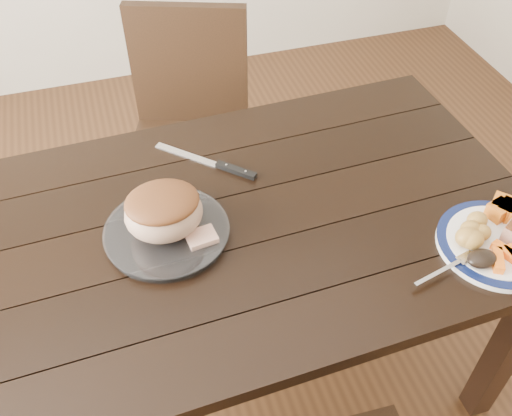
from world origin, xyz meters
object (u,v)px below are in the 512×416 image
object	(u,v)px
dinner_plate	(496,244)
dining_table	(225,248)
roast_joint	(164,213)
fork	(449,267)
carving_knife	(223,166)
chair_far	(189,124)
serving_platter	(167,233)

from	to	relation	value
dinner_plate	dining_table	bearing A→B (deg)	156.18
roast_joint	dinner_plate	bearing A→B (deg)	-19.83
fork	roast_joint	distance (m)	0.67
dining_table	carving_knife	size ratio (longest dim) A/B	6.70
dining_table	carving_knife	xyz separation A→B (m)	(0.06, 0.20, 0.10)
dinner_plate	roast_joint	distance (m)	0.80
dining_table	fork	bearing A→B (deg)	-33.77
chair_far	serving_platter	size ratio (longest dim) A/B	3.12
dinner_plate	serving_platter	xyz separation A→B (m)	(-0.75, 0.27, 0.00)
serving_platter	roast_joint	world-z (taller)	roast_joint
serving_platter	roast_joint	distance (m)	0.07
dining_table	fork	world-z (taller)	fork
chair_far	roast_joint	size ratio (longest dim) A/B	4.98
roast_joint	serving_platter	bearing A→B (deg)	180.00
dining_table	serving_platter	size ratio (longest dim) A/B	5.47
roast_joint	carving_knife	xyz separation A→B (m)	(0.20, 0.20, -0.07)
fork	serving_platter	bearing A→B (deg)	139.68
dinner_plate	fork	distance (m)	0.16
dining_table	serving_platter	distance (m)	0.17
chair_far	carving_knife	size ratio (longest dim) A/B	3.82
dining_table	chair_far	size ratio (longest dim) A/B	1.75
dining_table	roast_joint	xyz separation A→B (m)	(-0.14, 0.00, 0.17)
chair_far	carving_knife	bearing A→B (deg)	110.05
fork	carving_knife	distance (m)	0.65
chair_far	dinner_plate	world-z (taller)	chair_far
dinner_plate	roast_joint	size ratio (longest dim) A/B	1.52
fork	chair_far	bearing A→B (deg)	97.97
fork	roast_joint	size ratio (longest dim) A/B	0.95
fork	carving_knife	xyz separation A→B (m)	(-0.40, 0.51, -0.01)
dinner_plate	roast_joint	xyz separation A→B (m)	(-0.75, 0.27, 0.07)
serving_platter	carving_knife	distance (m)	0.28
chair_far	fork	bearing A→B (deg)	131.12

